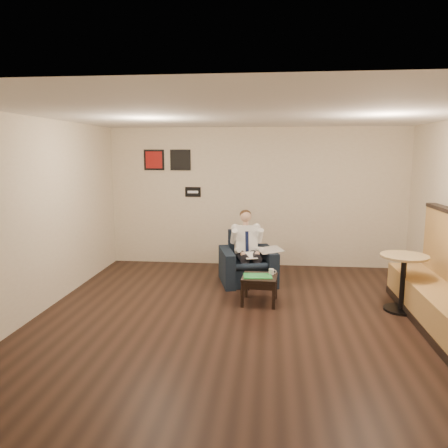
# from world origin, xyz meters

# --- Properties ---
(ground) EXTENTS (6.00, 6.00, 0.00)m
(ground) POSITION_xyz_m (0.00, 0.00, 0.00)
(ground) COLOR black
(ground) RESTS_ON ground
(wall_back) EXTENTS (6.00, 0.02, 2.80)m
(wall_back) POSITION_xyz_m (0.00, 3.00, 1.40)
(wall_back) COLOR #EEE1C3
(wall_back) RESTS_ON ground
(wall_front) EXTENTS (6.00, 0.02, 2.80)m
(wall_front) POSITION_xyz_m (0.00, -3.00, 1.40)
(wall_front) COLOR #EEE1C3
(wall_front) RESTS_ON ground
(wall_left) EXTENTS (0.02, 6.00, 2.80)m
(wall_left) POSITION_xyz_m (-3.00, 0.00, 1.40)
(wall_left) COLOR #EEE1C3
(wall_left) RESTS_ON ground
(ceiling) EXTENTS (6.00, 6.00, 0.02)m
(ceiling) POSITION_xyz_m (0.00, 0.00, 2.80)
(ceiling) COLOR white
(ceiling) RESTS_ON wall_back
(seating_sign) EXTENTS (0.32, 0.02, 0.20)m
(seating_sign) POSITION_xyz_m (-1.30, 2.98, 1.50)
(seating_sign) COLOR black
(seating_sign) RESTS_ON wall_back
(art_print_left) EXTENTS (0.42, 0.03, 0.42)m
(art_print_left) POSITION_xyz_m (-2.10, 2.98, 2.15)
(art_print_left) COLOR #A31614
(art_print_left) RESTS_ON wall_back
(art_print_right) EXTENTS (0.42, 0.03, 0.42)m
(art_print_right) POSITION_xyz_m (-1.55, 2.98, 2.15)
(art_print_right) COLOR black
(art_print_right) RESTS_ON wall_back
(armchair) EXTENTS (1.12, 1.12, 0.90)m
(armchair) POSITION_xyz_m (-0.10, 1.71, 0.45)
(armchair) COLOR black
(armchair) RESTS_ON ground
(seated_man) EXTENTS (0.78, 0.99, 1.23)m
(seated_man) POSITION_xyz_m (-0.07, 1.60, 0.61)
(seated_man) COLOR white
(seated_man) RESTS_ON armchair
(lap_papers) EXTENTS (0.29, 0.34, 0.01)m
(lap_papers) POSITION_xyz_m (-0.04, 1.50, 0.55)
(lap_papers) COLOR white
(lap_papers) RESTS_ON seated_man
(newspaper) EXTENTS (0.52, 0.58, 0.01)m
(newspaper) POSITION_xyz_m (0.29, 1.71, 0.61)
(newspaper) COLOR silver
(newspaper) RESTS_ON armchair
(side_table) EXTENTS (0.56, 0.56, 0.43)m
(side_table) POSITION_xyz_m (0.14, 0.66, 0.21)
(side_table) COLOR black
(side_table) RESTS_ON ground
(green_folder) EXTENTS (0.45, 0.34, 0.01)m
(green_folder) POSITION_xyz_m (0.11, 0.64, 0.44)
(green_folder) COLOR green
(green_folder) RESTS_ON side_table
(coffee_mug) EXTENTS (0.08, 0.08, 0.09)m
(coffee_mug) POSITION_xyz_m (0.32, 0.76, 0.48)
(coffee_mug) COLOR white
(coffee_mug) RESTS_ON side_table
(smartphone) EXTENTS (0.15, 0.10, 0.01)m
(smartphone) POSITION_xyz_m (0.20, 0.81, 0.43)
(smartphone) COLOR black
(smartphone) RESTS_ON side_table
(banquette) EXTENTS (0.69, 2.89, 1.48)m
(banquette) POSITION_xyz_m (2.59, 0.00, 0.74)
(banquette) COLOR #AD8143
(banquette) RESTS_ON ground
(cafe_table) EXTENTS (0.82, 0.82, 0.84)m
(cafe_table) POSITION_xyz_m (2.23, 0.56, 0.42)
(cafe_table) COLOR tan
(cafe_table) RESTS_ON ground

